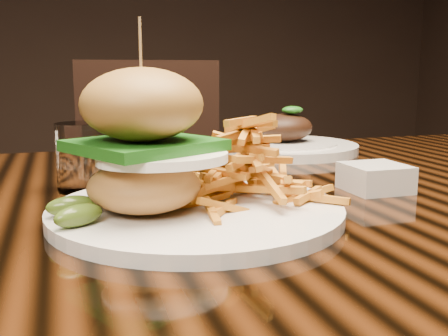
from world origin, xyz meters
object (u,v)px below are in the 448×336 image
object	(u,v)px
far_dish	(285,143)
chair_far	(155,194)
dining_table	(240,240)
burger_plate	(195,165)

from	to	relation	value
far_dish	chair_far	size ratio (longest dim) A/B	0.32
dining_table	far_dish	bearing A→B (deg)	55.78
dining_table	chair_far	bearing A→B (deg)	88.00
dining_table	chair_far	distance (m)	0.90
dining_table	chair_far	world-z (taller)	chair_far
burger_plate	chair_far	size ratio (longest dim) A/B	0.35
burger_plate	far_dish	world-z (taller)	burger_plate
dining_table	far_dish	xyz separation A→B (m)	(0.20, 0.30, 0.09)
dining_table	chair_far	xyz separation A→B (m)	(0.03, 0.89, -0.13)
far_dish	chair_far	world-z (taller)	chair_far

